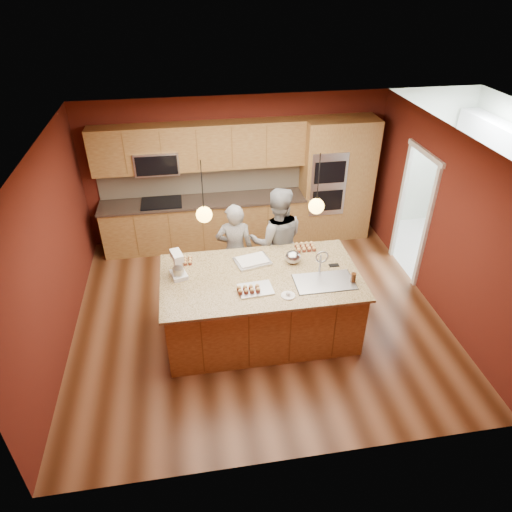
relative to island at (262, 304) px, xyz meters
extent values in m
plane|color=#43210F|center=(0.02, 0.41, -0.51)|extent=(5.50, 5.50, 0.00)
plane|color=silver|center=(0.02, 0.41, 2.19)|extent=(5.50, 5.50, 0.00)
plane|color=#521911|center=(0.02, 2.91, 0.84)|extent=(5.50, 0.00, 5.50)
plane|color=#521911|center=(0.02, -2.09, 0.84)|extent=(5.50, 0.00, 5.50)
plane|color=#521911|center=(-2.73, 0.41, 0.84)|extent=(0.00, 5.00, 5.00)
plane|color=#521911|center=(2.77, 0.41, 0.84)|extent=(0.00, 5.00, 5.00)
cube|color=brown|center=(-0.63, 2.61, -0.06)|extent=(3.70, 0.60, 0.90)
cube|color=#2B241A|center=(-0.63, 2.60, 0.41)|extent=(3.74, 0.64, 0.04)
cube|color=beige|center=(-0.63, 2.89, 0.71)|extent=(3.70, 0.03, 0.56)
cube|color=brown|center=(-0.63, 2.73, 1.39)|extent=(3.70, 0.36, 0.80)
cube|color=black|center=(-1.38, 2.59, 0.44)|extent=(0.72, 0.52, 0.03)
cube|color=silver|center=(-1.38, 2.71, 1.17)|extent=(0.76, 0.40, 0.40)
cube|color=brown|center=(1.62, 2.61, 0.64)|extent=(0.80, 0.60, 2.30)
cube|color=silver|center=(1.62, 2.31, 0.69)|extent=(0.66, 0.04, 1.20)
cube|color=brown|center=(2.27, 2.61, 0.64)|extent=(0.50, 0.60, 2.30)
plane|color=beige|center=(3.67, 1.61, -0.51)|extent=(2.60, 2.60, 0.00)
plane|color=silver|center=(4.57, 1.61, 0.84)|extent=(0.00, 2.70, 2.70)
cube|color=white|center=(4.37, 1.61, 1.44)|extent=(0.35, 2.40, 0.75)
cylinder|color=black|center=(-0.72, 0.00, 1.84)|extent=(0.01, 0.01, 0.70)
sphere|color=#FFBA41|center=(-0.72, 0.00, 1.49)|extent=(0.20, 0.20, 0.20)
cylinder|color=black|center=(0.69, 0.00, 1.84)|extent=(0.01, 0.01, 0.70)
sphere|color=#FFBA41|center=(0.69, 0.00, 1.49)|extent=(0.20, 0.20, 0.20)
cube|color=brown|center=(-0.02, 0.00, -0.03)|extent=(2.61, 1.41, 0.96)
cube|color=#D6B983|center=(-0.02, 0.00, 0.47)|extent=(2.71, 1.51, 0.04)
cube|color=silver|center=(0.80, -0.27, 0.41)|extent=(0.78, 0.46, 0.18)
imported|color=black|center=(-0.25, 1.01, 0.29)|extent=(0.62, 0.44, 1.60)
imported|color=slate|center=(0.41, 1.01, 0.39)|extent=(0.94, 0.76, 1.81)
cube|color=silver|center=(-1.11, 0.17, 0.52)|extent=(0.26, 0.30, 0.06)
cube|color=silver|center=(-1.11, 0.28, 0.67)|extent=(0.12, 0.10, 0.26)
cube|color=silver|center=(-1.11, 0.19, 0.81)|extent=(0.19, 0.28, 0.10)
cylinder|color=#AEAFB5|center=(-1.11, 0.13, 0.59)|extent=(0.15, 0.15, 0.14)
cube|color=silver|center=(-0.08, 0.36, 0.50)|extent=(0.55, 0.46, 0.03)
cube|color=silver|center=(-0.08, 0.36, 0.52)|extent=(0.48, 0.38, 0.02)
cube|color=silver|center=(-0.13, -0.29, 0.50)|extent=(0.46, 0.35, 0.02)
ellipsoid|color=#AEAFB5|center=(0.49, 0.26, 0.58)|extent=(0.22, 0.22, 0.19)
cylinder|color=white|center=(0.26, -0.48, 0.50)|extent=(0.18, 0.18, 0.01)
cylinder|color=#3B1E0C|center=(1.18, -0.33, 0.56)|extent=(0.07, 0.07, 0.14)
cube|color=black|center=(1.05, 0.09, 0.49)|extent=(0.14, 0.08, 0.01)
cube|color=silver|center=(4.22, 1.18, 0.04)|extent=(0.78, 0.80, 1.10)
cube|color=silver|center=(4.24, 1.92, -0.03)|extent=(0.75, 0.76, 0.96)
camera|label=1|loc=(-0.89, -4.97, 4.11)|focal=32.00mm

